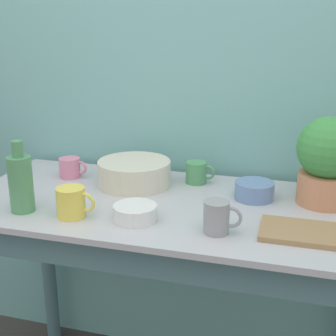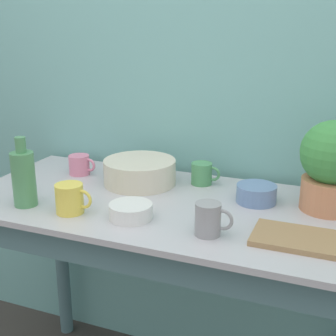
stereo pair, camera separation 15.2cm
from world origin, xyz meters
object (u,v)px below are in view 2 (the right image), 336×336
(mug_green, at_px, (202,174))
(tray_board, at_px, (302,239))
(mug_pink, at_px, (80,165))
(bowl_small_blue, at_px, (256,194))
(mug_grey, at_px, (209,219))
(bowl_small_enamel_white, at_px, (131,211))
(mug_yellow, at_px, (70,199))
(bottle_tall, at_px, (24,177))
(bowl_wash_large, at_px, (140,172))
(potted_plant, at_px, (332,165))

(mug_green, distance_m, tray_board, 0.53)
(mug_green, distance_m, mug_pink, 0.49)
(mug_green, relative_size, bowl_small_blue, 0.82)
(mug_grey, bearing_deg, bowl_small_blue, 76.08)
(bowl_small_enamel_white, bearing_deg, mug_yellow, -170.98)
(bottle_tall, height_order, mug_yellow, bottle_tall)
(bowl_small_blue, height_order, tray_board, bowl_small_blue)
(bowl_wash_large, distance_m, mug_grey, 0.49)
(mug_pink, bearing_deg, bowl_wash_large, -2.55)
(potted_plant, relative_size, mug_yellow, 2.34)
(mug_yellow, bearing_deg, bottle_tall, -179.63)
(potted_plant, relative_size, bowl_small_enamel_white, 2.17)
(bowl_wash_large, distance_m, mug_yellow, 0.34)
(potted_plant, xyz_separation_m, bowl_wash_large, (-0.66, 0.00, -0.11))
(bowl_small_blue, relative_size, bowl_small_enamel_white, 0.99)
(mug_pink, distance_m, bowl_small_enamel_white, 0.49)
(potted_plant, height_order, mug_green, potted_plant)
(mug_pink, distance_m, tray_board, 0.93)
(mug_yellow, distance_m, tray_board, 0.71)
(potted_plant, height_order, mug_grey, potted_plant)
(bottle_tall, xyz_separation_m, bowl_small_enamel_white, (0.37, 0.03, -0.07))
(bowl_small_enamel_white, bearing_deg, mug_green, 74.41)
(mug_green, bearing_deg, tray_board, -41.12)
(tray_board, bearing_deg, mug_green, 138.88)
(potted_plant, xyz_separation_m, tray_board, (-0.05, -0.27, -0.14))
(bottle_tall, bearing_deg, tray_board, 4.07)
(mug_yellow, bearing_deg, mug_green, 53.76)
(bowl_wash_large, xyz_separation_m, bowl_small_blue, (0.44, -0.02, -0.02))
(bowl_wash_large, height_order, mug_yellow, mug_yellow)
(bottle_tall, distance_m, tray_board, 0.88)
(bowl_small_blue, xyz_separation_m, tray_board, (0.18, -0.25, -0.02))
(bottle_tall, relative_size, mug_yellow, 1.85)
(bowl_small_blue, distance_m, bowl_small_enamel_white, 0.43)
(bowl_wash_large, xyz_separation_m, mug_yellow, (-0.09, -0.33, 0.00))
(potted_plant, height_order, tray_board, potted_plant)
(bottle_tall, xyz_separation_m, mug_green, (0.47, 0.41, -0.06))
(bowl_small_enamel_white, distance_m, tray_board, 0.51)
(bowl_wash_large, distance_m, bottle_tall, 0.42)
(mug_green, relative_size, bowl_small_enamel_white, 0.81)
(potted_plant, relative_size, mug_green, 2.67)
(mug_pink, relative_size, tray_board, 0.41)
(mug_green, relative_size, mug_pink, 0.98)
(mug_grey, bearing_deg, mug_green, 110.35)
(tray_board, bearing_deg, mug_grey, -168.37)
(bowl_small_blue, bearing_deg, tray_board, -53.99)
(mug_yellow, bearing_deg, bowl_small_enamel_white, 9.02)
(mug_grey, distance_m, mug_green, 0.43)
(bottle_tall, bearing_deg, mug_grey, 0.95)
(bottle_tall, relative_size, bowl_small_blue, 1.73)
(bowl_small_blue, bearing_deg, potted_plant, 5.80)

